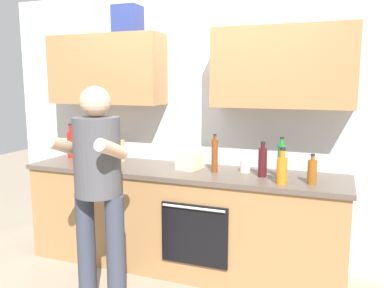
% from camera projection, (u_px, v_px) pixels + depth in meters
% --- Properties ---
extents(ground_plane, '(12.00, 12.00, 0.00)m').
position_uv_depth(ground_plane, '(181.00, 266.00, 3.57)').
color(ground_plane, gray).
extents(back_wall_unit, '(4.00, 0.38, 2.50)m').
position_uv_depth(back_wall_unit, '(191.00, 100.00, 3.59)').
color(back_wall_unit, silver).
rests_on(back_wall_unit, ground).
extents(counter, '(2.84, 0.67, 0.90)m').
position_uv_depth(counter, '(181.00, 219.00, 3.50)').
color(counter, '#A37547').
rests_on(counter, ground).
extents(person_standing, '(0.49, 0.45, 1.63)m').
position_uv_depth(person_standing, '(98.00, 178.00, 2.86)').
color(person_standing, '#383D4C').
rests_on(person_standing, ground).
extents(bottle_wine, '(0.07, 0.07, 0.29)m').
position_uv_depth(bottle_wine, '(263.00, 162.00, 3.15)').
color(bottle_wine, '#471419').
rests_on(bottle_wine, counter).
extents(bottle_hotsauce, '(0.07, 0.07, 0.34)m').
position_uv_depth(bottle_hotsauce, '(71.00, 144.00, 3.96)').
color(bottle_hotsauce, red).
rests_on(bottle_hotsauce, counter).
extents(bottle_soda, '(0.06, 0.06, 0.33)m').
position_uv_depth(bottle_soda, '(281.00, 161.00, 3.10)').
color(bottle_soda, '#198C33').
rests_on(bottle_soda, counter).
extents(bottle_syrup, '(0.07, 0.07, 0.23)m').
position_uv_depth(bottle_syrup, '(312.00, 172.00, 2.93)').
color(bottle_syrup, '#8C4C14').
rests_on(bottle_syrup, counter).
extents(bottle_vinegar, '(0.05, 0.05, 0.33)m').
position_uv_depth(bottle_vinegar, '(215.00, 155.00, 3.31)').
color(bottle_vinegar, brown).
rests_on(bottle_vinegar, counter).
extents(bottle_juice, '(0.08, 0.08, 0.28)m').
position_uv_depth(bottle_juice, '(282.00, 169.00, 2.92)').
color(bottle_juice, orange).
rests_on(bottle_juice, counter).
extents(cup_tea, '(0.09, 0.09, 0.09)m').
position_uv_depth(cup_tea, '(115.00, 163.00, 3.47)').
color(cup_tea, '#33598C').
rests_on(cup_tea, counter).
extents(cup_ceramic, '(0.09, 0.09, 0.09)m').
position_uv_depth(cup_ceramic, '(92.00, 154.00, 3.91)').
color(cup_ceramic, '#BF4C47').
rests_on(cup_ceramic, counter).
extents(cup_coffee, '(0.08, 0.08, 0.10)m').
position_uv_depth(cup_coffee, '(245.00, 166.00, 3.33)').
color(cup_coffee, white).
rests_on(cup_coffee, counter).
extents(grocery_bag_rice, '(0.22, 0.25, 0.16)m').
position_uv_depth(grocery_bag_rice, '(190.00, 160.00, 3.45)').
color(grocery_bag_rice, beige).
rests_on(grocery_bag_rice, counter).
extents(grocery_bag_bread, '(0.20, 0.22, 0.21)m').
position_uv_depth(grocery_bag_bread, '(111.00, 151.00, 3.73)').
color(grocery_bag_bread, tan).
rests_on(grocery_bag_bread, counter).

